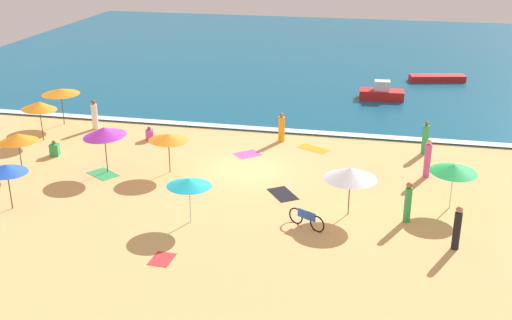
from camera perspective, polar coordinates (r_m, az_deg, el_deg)
ground_plane at (r=31.70m, az=-0.95°, el=-0.91°), size 60.00×60.00×0.00m
ocean_water at (r=58.20m, az=5.35°, el=9.39°), size 60.00×44.00×0.10m
wave_breaker_foam at (r=37.44m, az=1.22°, el=2.80°), size 57.00×0.70×0.01m
beach_umbrella_0 at (r=31.12m, az=-7.91°, el=2.03°), size 2.29×2.29×2.02m
beach_umbrella_1 at (r=31.63m, az=-13.54°, el=2.49°), size 3.00×3.00×2.41m
beach_umbrella_2 at (r=26.65m, az=8.51°, el=-1.19°), size 3.10×3.10×2.15m
beach_umbrella_3 at (r=37.27m, az=-18.97°, el=4.66°), size 2.44×2.43×2.33m
beach_umbrella_4 at (r=28.93m, az=-21.58°, el=-0.71°), size 2.26×2.25×2.11m
beach_umbrella_5 at (r=28.24m, az=17.43°, el=-0.72°), size 2.63×2.64×2.09m
beach_umbrella_7 at (r=39.85m, az=-17.21°, el=5.93°), size 2.29×2.30×2.25m
beach_umbrella_8 at (r=32.84m, az=-20.70°, el=1.89°), size 2.59×2.58×2.08m
beach_umbrella_9 at (r=25.88m, az=-6.04°, el=-2.03°), size 2.55×2.56×1.97m
parked_bicycle at (r=25.98m, az=4.57°, el=-5.30°), size 1.60×0.97×0.76m
beachgoer_0 at (r=35.16m, az=-17.71°, el=0.93°), size 0.55×0.55×0.84m
beachgoer_1 at (r=31.65m, az=15.21°, el=0.08°), size 0.45×0.45×1.93m
beachgoer_2 at (r=25.26m, az=17.68°, el=-5.89°), size 0.38×0.38×1.78m
beachgoer_3 at (r=26.87m, az=13.54°, el=-3.74°), size 0.42×0.42×1.79m
beachgoer_4 at (r=38.76m, az=-14.35°, el=3.94°), size 0.50×0.50×1.79m
beachgoer_5 at (r=35.52m, az=2.31°, el=2.89°), size 0.48×0.48×1.66m
beachgoer_6 at (r=36.37m, az=-9.59°, el=2.30°), size 0.57×0.57×0.79m
beachgoer_7 at (r=34.80m, az=15.02°, el=1.87°), size 0.39×0.39×1.79m
beach_towel_0 at (r=34.71m, az=5.19°, el=1.03°), size 1.87×1.50×0.01m
beach_towel_1 at (r=24.04m, az=-8.47°, el=-8.84°), size 0.83×1.07×0.01m
beach_towel_2 at (r=33.77m, az=-0.77°, el=0.53°), size 1.59×1.58×0.01m
beach_towel_3 at (r=29.02m, az=2.43°, el=-3.09°), size 1.69×1.87×0.01m
beach_towel_4 at (r=32.09m, az=-13.61°, el=-1.24°), size 1.83×1.68×0.01m
small_boat_0 at (r=44.43m, az=11.26°, el=5.95°), size 3.03×1.36×1.28m
small_boat_1 at (r=50.39m, az=16.02°, el=7.11°), size 4.27×1.96×0.47m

